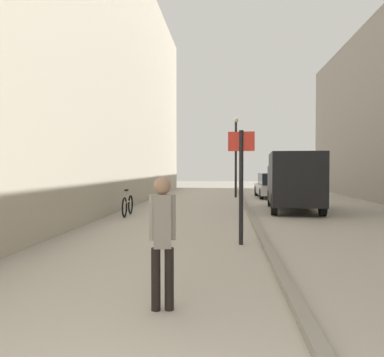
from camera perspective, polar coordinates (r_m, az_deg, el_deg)
The scene contains 9 objects.
ground_plane at distance 14.03m, azimuth 2.05°, elevation -5.64°, with size 80.00×80.00×0.00m, color #A8A093.
building_facade_left at distance 15.60m, azimuth -17.04°, elevation 17.48°, with size 2.56×40.00×12.11m, color #BCB29E.
kerb_strip at distance 14.04m, azimuth 8.53°, elevation -5.40°, with size 0.16×40.00×0.12m, color gray.
pedestrian_main_foreground at distance 4.85m, azimuth -4.31°, elevation -7.97°, with size 0.32×0.21×1.63m.
delivery_van at distance 16.54m, azimuth 14.54°, elevation -0.22°, with size 2.27×5.11×2.35m.
parked_car at distance 23.88m, azimuth 11.62°, elevation -1.02°, with size 1.91×4.24×1.45m.
street_sign_post at distance 8.98m, azimuth 7.15°, elevation 0.24°, with size 0.60×0.10×2.60m.
lamp_post at distance 23.66m, azimuth 6.38°, elevation 3.85°, with size 0.28×0.28×4.76m.
bicycle_leaning at distance 14.64m, azimuth -9.33°, elevation -3.86°, with size 0.13×1.77×0.98m.
Camera 1 is at (0.71, -1.91, 1.74)m, focal length 36.77 mm.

